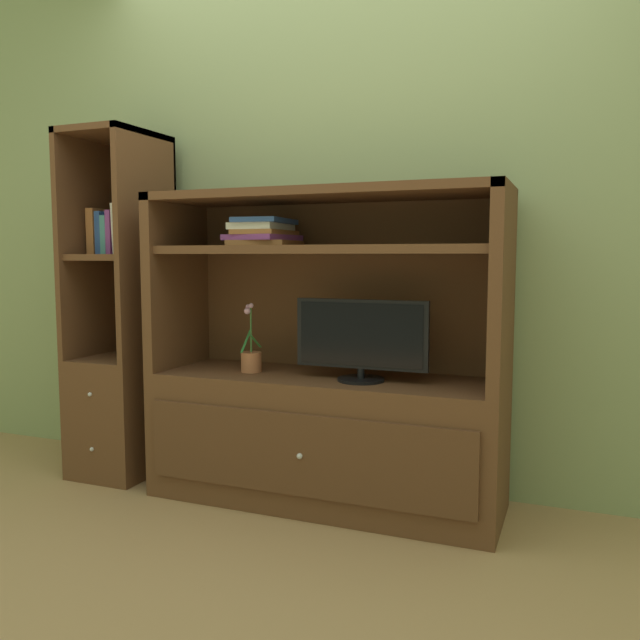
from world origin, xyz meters
TOP-DOWN VIEW (x-y plane):
  - ground_plane at (0.00, 0.00)m, footprint 8.00×8.00m
  - painted_rear_wall at (0.00, 0.75)m, footprint 6.00×0.10m
  - media_console at (0.00, 0.41)m, footprint 1.54×0.53m
  - tv_monitor at (0.19, 0.35)m, footprint 0.57×0.20m
  - potted_plant at (-0.34, 0.37)m, footprint 0.09×0.12m
  - magazine_stack at (-0.29, 0.40)m, footprint 0.29×0.34m
  - bookshelf_tall at (-1.09, 0.41)m, footprint 0.38×0.47m
  - upright_book_row at (-1.14, 0.40)m, footprint 0.18×0.16m

SIDE VIEW (x-z plane):
  - ground_plane at x=0.00m, z-range 0.00..0.00m
  - media_console at x=0.00m, z-range -0.23..1.13m
  - bookshelf_tall at x=-1.09m, z-range -0.27..1.41m
  - potted_plant at x=-0.34m, z-range 0.47..0.78m
  - tv_monitor at x=0.19m, z-range 0.57..0.92m
  - magazine_stack at x=-0.29m, z-range 1.13..1.25m
  - upright_book_row at x=-1.14m, z-range 1.08..1.33m
  - painted_rear_wall at x=0.00m, z-range 0.00..2.80m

